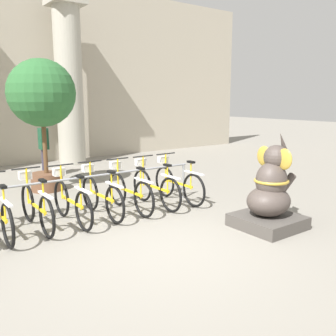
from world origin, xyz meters
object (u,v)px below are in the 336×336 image
bicycle_7 (155,186)px  elephant_statue (270,196)px  bicycle_8 (178,183)px  person_pedestrian (44,143)px  potted_tree (42,98)px  bicycle_6 (129,190)px  bicycle_3 (36,205)px  bicycle_4 (71,200)px  bicycle_5 (101,195)px

bicycle_7 → elephant_statue: size_ratio=1.04×
bicycle_8 → person_pedestrian: 4.43m
person_pedestrian → potted_tree: (-0.48, -1.58, 1.21)m
person_pedestrian → bicycle_6: bearing=-86.5°
bicycle_3 → bicycle_7: bearing=-1.0°
bicycle_6 → person_pedestrian: 4.19m
bicycle_4 → bicycle_6: size_ratio=1.00×
bicycle_7 → bicycle_3: bearing=179.0°
bicycle_6 → person_pedestrian: size_ratio=1.06×
bicycle_5 → person_pedestrian: size_ratio=1.06×
bicycle_5 → elephant_statue: elephant_statue is taller
bicycle_5 → potted_tree: 3.11m
elephant_statue → person_pedestrian: elephant_statue is taller
bicycle_3 → elephant_statue: size_ratio=1.04×
bicycle_6 → elephant_statue: 2.64m
bicycle_3 → potted_tree: potted_tree is taller
bicycle_6 → potted_tree: bearing=105.9°
bicycle_5 → person_pedestrian: 4.19m
elephant_statue → potted_tree: bearing=114.3°
bicycle_3 → bicycle_4: (0.59, -0.05, 0.00)m
bicycle_4 → elephant_statue: size_ratio=1.04×
bicycle_8 → bicycle_6: bearing=179.5°
bicycle_4 → elephant_statue: elephant_statue is taller
bicycle_5 → bicycle_8: (1.77, -0.02, 0.00)m
bicycle_6 → bicycle_7: 0.59m
bicycle_7 → person_pedestrian: person_pedestrian is taller
person_pedestrian → elephant_statue: bearing=-75.2°
bicycle_4 → bicycle_7: (1.77, 0.01, 0.00)m
bicycle_8 → potted_tree: (-1.91, 2.58, 1.75)m
bicycle_3 → bicycle_8: size_ratio=1.00×
potted_tree → bicycle_5: bearing=-86.8°
bicycle_6 → person_pedestrian: bearing=93.5°
bicycle_3 → potted_tree: size_ratio=0.55×
person_pedestrian → potted_tree: 2.04m
bicycle_4 → bicycle_5: same height
bicycle_7 → bicycle_6: bearing=178.1°
bicycle_3 → bicycle_5: size_ratio=1.00×
bicycle_3 → bicycle_6: same height
bicycle_4 → bicycle_6: 1.18m
bicycle_7 → person_pedestrian: (-0.84, 4.17, 0.54)m
elephant_statue → potted_tree: 5.50m
bicycle_5 → potted_tree: potted_tree is taller
bicycle_4 → person_pedestrian: 4.32m
bicycle_5 → potted_tree: bearing=93.2°
bicycle_3 → bicycle_6: 1.77m
bicycle_3 → bicycle_5: 1.18m
elephant_statue → person_pedestrian: size_ratio=1.02×
bicycle_7 → bicycle_8: same height
elephant_statue → person_pedestrian: 6.60m
bicycle_5 → bicycle_6: same height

